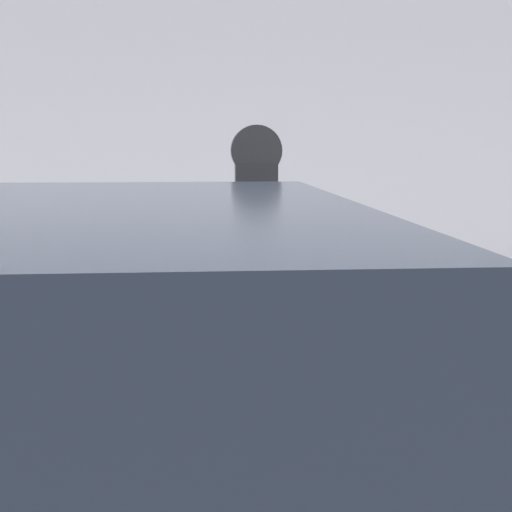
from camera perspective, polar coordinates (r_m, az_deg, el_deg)
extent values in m
cube|color=#BCB7AD|center=(4.43, -5.99, -12.28)|extent=(24.00, 2.80, 0.14)
cube|color=gray|center=(6.48, -5.62, 19.53)|extent=(24.00, 0.30, 5.73)
cylinder|color=#2D2D30|center=(3.31, 0.00, -8.28)|extent=(0.07, 0.07, 1.09)
cube|color=black|center=(3.18, 0.00, 4.22)|extent=(0.18, 0.15, 0.35)
cube|color=gray|center=(3.10, 0.09, 4.58)|extent=(0.10, 0.01, 0.12)
cylinder|color=black|center=(3.17, 0.00, 8.44)|extent=(0.22, 0.12, 0.22)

